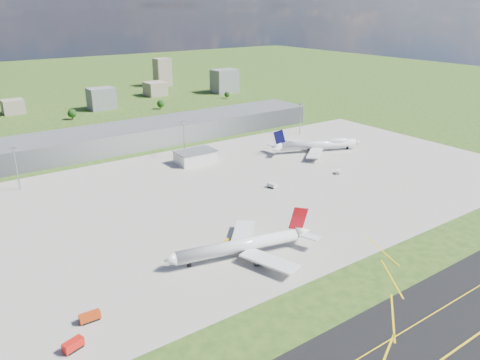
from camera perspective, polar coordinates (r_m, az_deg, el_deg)
ground at (r=362.67m, az=-10.80°, el=3.86°), size 1400.00×1400.00×0.00m
apron at (r=276.80m, az=0.80°, el=-1.04°), size 360.00×190.00×0.08m
terminal at (r=373.93m, az=-11.86°, el=5.48°), size 300.00×42.00×15.00m
ops_building at (r=323.08m, az=-5.47°, el=2.82°), size 26.00×16.00×8.00m
mast_west at (r=298.07m, az=-25.71°, el=2.06°), size 3.50×2.00×25.90m
mast_center at (r=331.88m, az=-6.86°, el=5.71°), size 3.50×2.00×25.90m
mast_east at (r=394.52m, az=7.41°, el=8.05°), size 3.50×2.00×25.90m
airliner_red_twin at (r=202.85m, az=0.45°, el=-7.98°), size 67.56×51.88×18.69m
airliner_blue_quad at (r=351.02m, az=9.54°, el=4.26°), size 67.41×51.33×18.43m
fire_truck at (r=174.56m, az=-17.83°, el=-15.64°), size 7.18×2.99×3.19m
crash_tender at (r=164.17m, az=-19.66°, el=-18.45°), size 7.08×4.61×3.40m
tug_yellow at (r=213.84m, az=-1.59°, el=-7.60°), size 4.55×3.81×1.93m
van_white_near at (r=277.94m, az=3.92°, el=-0.70°), size 3.30×5.83×2.77m
van_white_far at (r=307.08m, az=11.85°, el=0.96°), size 5.10×4.63×2.45m
bldg_cw at (r=523.10m, az=-25.93°, el=8.05°), size 20.00×18.00×14.00m
bldg_c at (r=512.65m, az=-16.53°, el=9.50°), size 26.00×20.00×22.00m
bldg_ce at (r=579.21m, az=-10.30°, el=10.89°), size 22.00×24.00×16.00m
bldg_e at (r=591.03m, az=-1.89°, el=11.98°), size 30.00×22.00×28.00m
bldg_tall_e at (r=648.38m, az=-9.44°, el=12.84°), size 20.00×18.00×36.00m
tree_c at (r=473.98m, az=-19.81°, el=7.64°), size 8.10×8.10×9.90m
tree_e at (r=500.29m, az=-9.66°, el=9.15°), size 7.65×7.65×9.35m
tree_far_e at (r=552.87m, az=-1.60°, el=10.39°), size 6.30×6.30×7.70m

